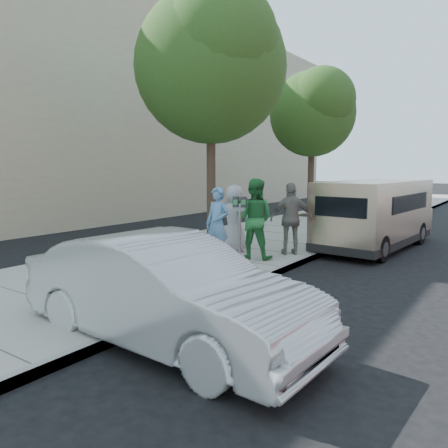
{
  "coord_description": "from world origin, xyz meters",
  "views": [
    {
      "loc": [
        5.9,
        -8.61,
        2.39
      ],
      "look_at": [
        0.31,
        -0.62,
        1.1
      ],
      "focal_mm": 35.0,
      "sensor_mm": 36.0,
      "label": 1
    }
  ],
  "objects_px": {
    "parking_meter": "(240,215)",
    "person_gray_shirt": "(234,218)",
    "person_striped_polo": "(291,219)",
    "person_green_shirt": "(254,219)",
    "van": "(377,213)",
    "tree_far": "(313,110)",
    "sedan": "(167,291)",
    "tree_near": "(212,61)",
    "person_officer": "(217,224)"
  },
  "relations": [
    {
      "from": "person_officer",
      "to": "person_green_shirt",
      "type": "distance_m",
      "value": 0.93
    },
    {
      "from": "sedan",
      "to": "person_gray_shirt",
      "type": "relative_size",
      "value": 2.53
    },
    {
      "from": "tree_near",
      "to": "sedan",
      "type": "bearing_deg",
      "value": -57.88
    },
    {
      "from": "tree_far",
      "to": "van",
      "type": "xyz_separation_m",
      "value": [
        4.56,
        -5.71,
        -3.83
      ]
    },
    {
      "from": "person_green_shirt",
      "to": "tree_far",
      "type": "bearing_deg",
      "value": -86.07
    },
    {
      "from": "tree_far",
      "to": "person_green_shirt",
      "type": "xyz_separation_m",
      "value": [
        2.73,
        -9.57,
        -3.76
      ]
    },
    {
      "from": "person_green_shirt",
      "to": "person_gray_shirt",
      "type": "height_order",
      "value": "person_green_shirt"
    },
    {
      "from": "sedan",
      "to": "person_gray_shirt",
      "type": "xyz_separation_m",
      "value": [
        -2.43,
        5.26,
        0.3
      ]
    },
    {
      "from": "van",
      "to": "person_green_shirt",
      "type": "bearing_deg",
      "value": -111.18
    },
    {
      "from": "person_green_shirt",
      "to": "person_officer",
      "type": "bearing_deg",
      "value": 35.54
    },
    {
      "from": "person_officer",
      "to": "sedan",
      "type": "bearing_deg",
      "value": -60.12
    },
    {
      "from": "person_green_shirt",
      "to": "parking_meter",
      "type": "bearing_deg",
      "value": 77.37
    },
    {
      "from": "van",
      "to": "sedan",
      "type": "height_order",
      "value": "van"
    },
    {
      "from": "tree_near",
      "to": "person_green_shirt",
      "type": "relative_size",
      "value": 3.86
    },
    {
      "from": "parking_meter",
      "to": "van",
      "type": "relative_size",
      "value": 0.28
    },
    {
      "from": "person_striped_polo",
      "to": "person_green_shirt",
      "type": "bearing_deg",
      "value": 24.68
    },
    {
      "from": "tree_near",
      "to": "van",
      "type": "height_order",
      "value": "tree_near"
    },
    {
      "from": "tree_near",
      "to": "sedan",
      "type": "distance_m",
      "value": 9.38
    },
    {
      "from": "parking_meter",
      "to": "person_gray_shirt",
      "type": "xyz_separation_m",
      "value": [
        -0.86,
        1.06,
        -0.24
      ]
    },
    {
      "from": "parking_meter",
      "to": "person_gray_shirt",
      "type": "relative_size",
      "value": 0.88
    },
    {
      "from": "person_officer",
      "to": "person_gray_shirt",
      "type": "relative_size",
      "value": 0.99
    },
    {
      "from": "van",
      "to": "person_gray_shirt",
      "type": "height_order",
      "value": "van"
    },
    {
      "from": "tree_near",
      "to": "person_gray_shirt",
      "type": "relative_size",
      "value": 4.26
    },
    {
      "from": "sedan",
      "to": "parking_meter",
      "type": "bearing_deg",
      "value": 23.07
    },
    {
      "from": "van",
      "to": "person_gray_shirt",
      "type": "xyz_separation_m",
      "value": [
        -2.71,
        -3.45,
        -0.02
      ]
    },
    {
      "from": "tree_far",
      "to": "van",
      "type": "relative_size",
      "value": 1.19
    },
    {
      "from": "person_striped_polo",
      "to": "tree_near",
      "type": "bearing_deg",
      "value": -54.53
    },
    {
      "from": "tree_far",
      "to": "sedan",
      "type": "height_order",
      "value": "tree_far"
    },
    {
      "from": "tree_near",
      "to": "person_gray_shirt",
      "type": "xyz_separation_m",
      "value": [
        1.86,
        -1.56,
        -4.51
      ]
    },
    {
      "from": "person_officer",
      "to": "person_gray_shirt",
      "type": "bearing_deg",
      "value": 105.26
    },
    {
      "from": "van",
      "to": "person_striped_polo",
      "type": "height_order",
      "value": "person_striped_polo"
    },
    {
      "from": "person_officer",
      "to": "person_striped_polo",
      "type": "height_order",
      "value": "person_striped_polo"
    },
    {
      "from": "tree_far",
      "to": "person_striped_polo",
      "type": "xyz_separation_m",
      "value": [
        3.24,
        -8.6,
        -3.82
      ]
    },
    {
      "from": "sedan",
      "to": "person_striped_polo",
      "type": "height_order",
      "value": "person_striped_polo"
    },
    {
      "from": "parking_meter",
      "to": "van",
      "type": "xyz_separation_m",
      "value": [
        1.84,
        4.51,
        -0.22
      ]
    },
    {
      "from": "person_green_shirt",
      "to": "person_striped_polo",
      "type": "relative_size",
      "value": 1.06
    },
    {
      "from": "person_striped_polo",
      "to": "person_gray_shirt",
      "type": "bearing_deg",
      "value": -15.36
    },
    {
      "from": "parking_meter",
      "to": "person_gray_shirt",
      "type": "height_order",
      "value": "person_gray_shirt"
    },
    {
      "from": "person_officer",
      "to": "person_striped_polo",
      "type": "bearing_deg",
      "value": 57.76
    },
    {
      "from": "tree_near",
      "to": "person_striped_polo",
      "type": "distance_m",
      "value": 5.62
    },
    {
      "from": "person_officer",
      "to": "person_gray_shirt",
      "type": "height_order",
      "value": "person_gray_shirt"
    },
    {
      "from": "person_officer",
      "to": "tree_far",
      "type": "bearing_deg",
      "value": 103.94
    },
    {
      "from": "person_green_shirt",
      "to": "person_gray_shirt",
      "type": "distance_m",
      "value": 0.97
    },
    {
      "from": "person_officer",
      "to": "van",
      "type": "bearing_deg",
      "value": 63.91
    },
    {
      "from": "tree_far",
      "to": "person_green_shirt",
      "type": "relative_size",
      "value": 3.33
    },
    {
      "from": "tree_near",
      "to": "person_officer",
      "type": "distance_m",
      "value": 5.64
    },
    {
      "from": "person_officer",
      "to": "person_green_shirt",
      "type": "relative_size",
      "value": 0.9
    },
    {
      "from": "person_green_shirt",
      "to": "person_striped_polo",
      "type": "bearing_deg",
      "value": -129.91
    },
    {
      "from": "sedan",
      "to": "person_officer",
      "type": "relative_size",
      "value": 2.55
    },
    {
      "from": "tree_far",
      "to": "sedan",
      "type": "distance_m",
      "value": 15.6
    }
  ]
}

